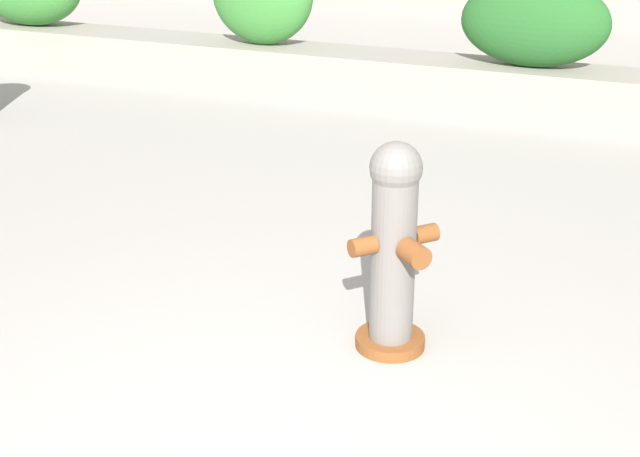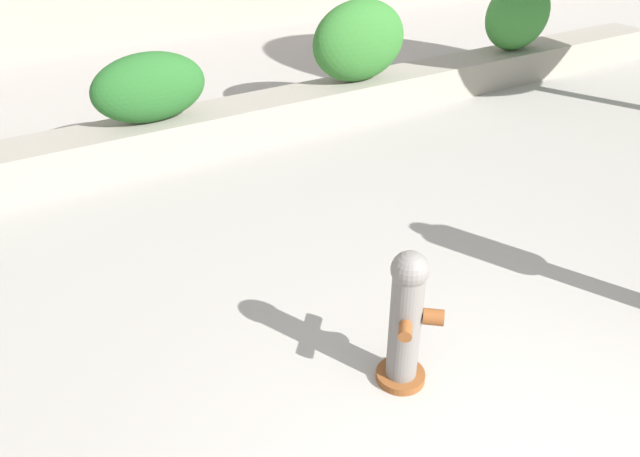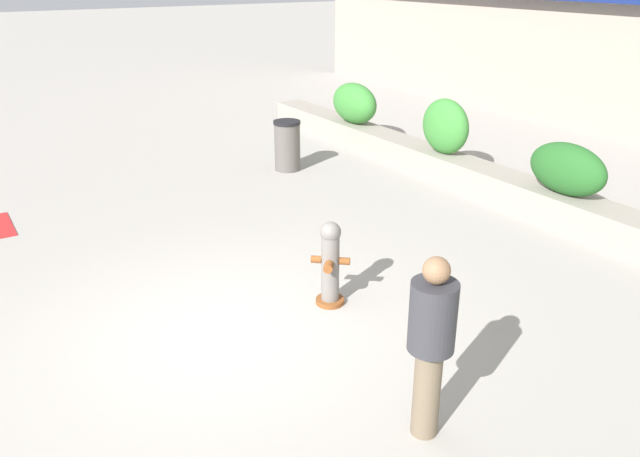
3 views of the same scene
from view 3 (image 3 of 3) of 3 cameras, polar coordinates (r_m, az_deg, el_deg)
The scene contains 8 objects.
ground_plane at distance 7.21m, azimuth -8.65°, elevation -9.72°, with size 120.00×120.00×0.00m, color #9E9991.
planter_wall_low at distance 10.68m, azimuth 21.97°, elevation 1.43°, with size 18.00×0.70×0.50m, color gray.
hedge_bush_0 at distance 14.57m, azimuth 3.16°, elevation 11.37°, with size 1.41×0.70×0.91m, color #387F33.
hedge_bush_1 at distance 12.30m, azimuth 11.39°, elevation 9.15°, with size 1.13×0.56×1.05m, color #387F33.
hedge_bush_2 at distance 10.57m, azimuth 21.68°, elevation 5.08°, with size 1.37×0.57×0.82m, color #235B23.
fire_hydrant at distance 7.52m, azimuth 0.96°, elevation -3.17°, with size 0.50×0.50×1.08m.
pedestrian at distance 5.37m, azimuth 10.12°, elevation -9.79°, with size 0.51×0.51×1.73m.
trash_bin at distance 12.72m, azimuth -3.01°, elevation 7.60°, with size 0.55×0.55×1.01m.
Camera 3 is at (5.64, -2.32, 3.85)m, focal length 35.00 mm.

